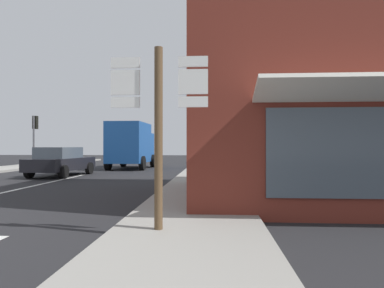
{
  "coord_description": "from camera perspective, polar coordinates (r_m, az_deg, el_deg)",
  "views": [
    {
      "loc": [
        6.91,
        -5.45,
        1.54
      ],
      "look_at": [
        5.74,
        12.37,
        1.64
      ],
      "focal_mm": 31.79,
      "sensor_mm": 36.0,
      "label": 1
    }
  ],
  "objects": [
    {
      "name": "sedan_far",
      "position": [
        18.53,
        -21.16,
        -2.7
      ],
      "size": [
        2.24,
        4.33,
        1.47
      ],
      "color": "black",
      "rests_on": "ground"
    },
    {
      "name": "brick_storefront_right",
      "position": [
        11.48,
        28.79,
        11.77
      ],
      "size": [
        10.64,
        7.54,
        7.87
      ],
      "color": "maroon",
      "rests_on": "ground"
    },
    {
      "name": "ground_plane",
      "position": [
        16.99,
        -20.34,
        -5.49
      ],
      "size": [
        80.0,
        80.0,
        0.0
      ],
      "primitive_type": "plane",
      "color": "#232326"
    },
    {
      "name": "sidewalk_right",
      "position": [
        13.53,
        1.93,
        -6.54
      ],
      "size": [
        2.64,
        44.0,
        0.14
      ],
      "primitive_type": "cube",
      "color": "gray",
      "rests_on": "ground"
    },
    {
      "name": "delivery_truck",
      "position": [
        23.22,
        -10.15,
        -0.03
      ],
      "size": [
        2.55,
        5.03,
        3.05
      ],
      "color": "#19478C",
      "rests_on": "ground"
    },
    {
      "name": "route_sign_post",
      "position": [
        5.75,
        -5.61,
        3.39
      ],
      "size": [
        1.66,
        0.14,
        3.2
      ],
      "color": "brown",
      "rests_on": "ground"
    },
    {
      "name": "traffic_light_far_left",
      "position": [
        25.82,
        -24.87,
        2.23
      ],
      "size": [
        0.3,
        0.49,
        3.61
      ],
      "color": "#47474C",
      "rests_on": "ground"
    },
    {
      "name": "traffic_light_far_right",
      "position": [
        23.08,
        0.15,
        2.66
      ],
      "size": [
        0.3,
        0.49,
        3.7
      ],
      "color": "#47474C",
      "rests_on": "ground"
    },
    {
      "name": "lane_centre_stripe",
      "position": [
        13.46,
        -27.36,
        -6.82
      ],
      "size": [
        0.16,
        12.0,
        0.01
      ],
      "primitive_type": "cube",
      "color": "silver",
      "rests_on": "ground"
    }
  ]
}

